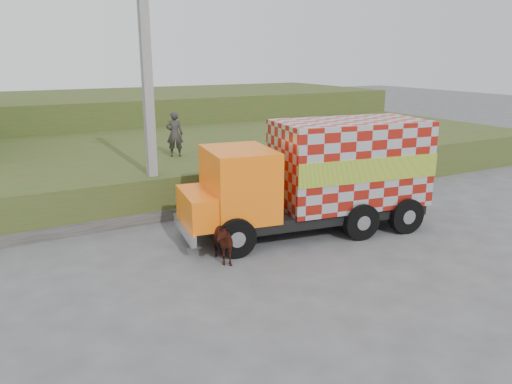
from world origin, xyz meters
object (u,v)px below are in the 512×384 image
utility_pole (148,99)px  pedestrian (175,134)px  cargo_truck (319,176)px  cow (219,240)px

utility_pole → pedestrian: bearing=56.5°
cargo_truck → pedestrian: size_ratio=4.46×
utility_pole → cargo_truck: size_ratio=0.99×
pedestrian → cargo_truck: bearing=133.2°
cow → utility_pole: bearing=97.0°
utility_pole → cargo_truck: bearing=-41.8°
utility_pole → cow: bearing=-85.5°
utility_pole → cow: (0.36, -4.53, -3.47)m
cargo_truck → pedestrian: cargo_truck is taller
cargo_truck → cow: cargo_truck is taller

